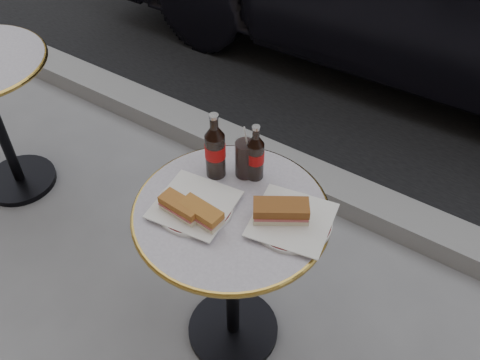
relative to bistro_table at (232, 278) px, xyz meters
The scene contains 11 objects.
ground 0.37m from the bistro_table, ahead, with size 80.00×80.00×0.00m, color gray.
curb 0.95m from the bistro_table, 90.00° to the left, with size 40.00×0.20×0.12m, color gray.
bistro_table is the anchor object (origin of this frame).
plate_left 0.39m from the bistro_table, 150.62° to the right, with size 0.24×0.24×0.01m, color white.
plate_right 0.42m from the bistro_table, 16.99° to the left, with size 0.24×0.24×0.01m, color silver.
sandwich_left_a 0.43m from the bistro_table, 136.70° to the right, with size 0.13×0.06×0.05m, color #AD672C.
sandwich_left_b 0.42m from the bistro_table, 116.47° to the right, with size 0.14×0.06×0.05m, color #B16C2D.
sandwich_right 0.44m from the bistro_table, 16.17° to the left, with size 0.17×0.08×0.06m, color brown.
cola_bottle_left 0.52m from the bistro_table, 141.20° to the left, with size 0.07×0.07×0.24m, color black, non-canonical shape.
cola_bottle_right 0.50m from the bistro_table, 96.48° to the left, with size 0.06×0.06×0.21m, color black, non-canonical shape.
cola_glass 0.47m from the bistro_table, 108.32° to the left, with size 0.07×0.07×0.14m, color black.
Camera 1 is at (0.64, -0.91, 1.96)m, focal length 40.00 mm.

